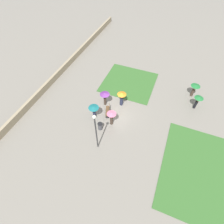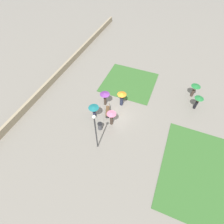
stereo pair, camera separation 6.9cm
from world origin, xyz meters
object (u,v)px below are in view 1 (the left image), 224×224
at_px(crowd_person_teal, 94,109).
at_px(crowd_person_orange, 122,97).
at_px(lamp_post, 96,129).
at_px(crowd_person_purple, 105,95).
at_px(lone_walker_far_path, 198,100).
at_px(trash_bin, 100,126).
at_px(crowd_person_pink, 112,116).
at_px(park_bench, 108,111).
at_px(lone_walker_mid_plaza, 195,88).

xyz_separation_m(crowd_person_teal, crowd_person_orange, (-2.96, 2.17, -0.03)).
height_order(lamp_post, crowd_person_purple, lamp_post).
distance_m(crowd_person_purple, crowd_person_teal, 2.30).
bearing_deg(lone_walker_far_path, trash_bin, 79.19).
distance_m(lamp_post, trash_bin, 3.46).
distance_m(lamp_post, crowd_person_orange, 6.57).
bearing_deg(lamp_post, crowd_person_orange, 177.94).
xyz_separation_m(crowd_person_pink, crowd_person_purple, (-2.43, -1.82, 0.17)).
bearing_deg(crowd_person_orange, crowd_person_teal, 23.88).
distance_m(lamp_post, crowd_person_purple, 6.06).
bearing_deg(lamp_post, crowd_person_purple, -163.93).
distance_m(park_bench, crowd_person_pink, 1.75).
bearing_deg(crowd_person_pink, lone_walker_far_path, -122.53).
xyz_separation_m(park_bench, trash_bin, (2.32, 0.04, -0.01)).
relative_size(park_bench, crowd_person_teal, 0.89).
height_order(lamp_post, crowd_person_pink, lamp_post).
height_order(lamp_post, crowd_person_teal, lamp_post).
xyz_separation_m(lamp_post, crowd_person_pink, (-3.18, 0.20, -1.82)).
bearing_deg(trash_bin, crowd_person_pink, 141.37).
bearing_deg(trash_bin, lamp_post, 17.87).
height_order(crowd_person_orange, lone_walker_far_path, crowd_person_orange).
relative_size(trash_bin, lone_walker_far_path, 0.49).
relative_size(crowd_person_pink, lone_walker_mid_plaza, 1.07).
bearing_deg(lone_walker_far_path, park_bench, 68.75).
xyz_separation_m(trash_bin, crowd_person_pink, (-1.10, 0.88, 0.86)).
relative_size(park_bench, crowd_person_orange, 0.83).
bearing_deg(lone_walker_mid_plaza, crowd_person_teal, 156.01).
height_order(trash_bin, crowd_person_pink, crowd_person_pink).
xyz_separation_m(park_bench, crowd_person_purple, (-1.20, -0.90, 1.03)).
bearing_deg(park_bench, lone_walker_far_path, 96.50).
distance_m(crowd_person_purple, lone_walker_far_path, 10.69).
xyz_separation_m(park_bench, lone_walker_far_path, (-4.64, 9.22, 0.87)).
height_order(trash_bin, crowd_person_orange, crowd_person_orange).
bearing_deg(lone_walker_mid_plaza, lone_walker_far_path, -137.65).
relative_size(crowd_person_orange, lone_walker_far_path, 1.05).
distance_m(crowd_person_orange, lone_walker_far_path, 8.72).
distance_m(trash_bin, crowd_person_orange, 4.39).
bearing_deg(crowd_person_teal, lone_walker_mid_plaza, 54.05).
height_order(park_bench, crowd_person_teal, crowd_person_teal).
height_order(crowd_person_pink, crowd_person_orange, crowd_person_orange).
bearing_deg(crowd_person_pink, lamp_post, 108.59).
bearing_deg(crowd_person_teal, trash_bin, -28.27).
bearing_deg(trash_bin, crowd_person_teal, -134.44).
height_order(crowd_person_pink, lone_walker_mid_plaza, crowd_person_pink).
bearing_deg(crowd_person_teal, lone_walker_far_path, 44.79).
height_order(trash_bin, crowd_person_teal, crowd_person_teal).
distance_m(crowd_person_orange, lone_walker_mid_plaza, 9.11).
xyz_separation_m(park_bench, lone_walker_mid_plaza, (-6.66, 8.71, 0.83)).
xyz_separation_m(lamp_post, trash_bin, (-2.08, -0.67, -2.69)).
xyz_separation_m(crowd_person_purple, crowd_person_teal, (2.27, -0.33, -0.17)).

